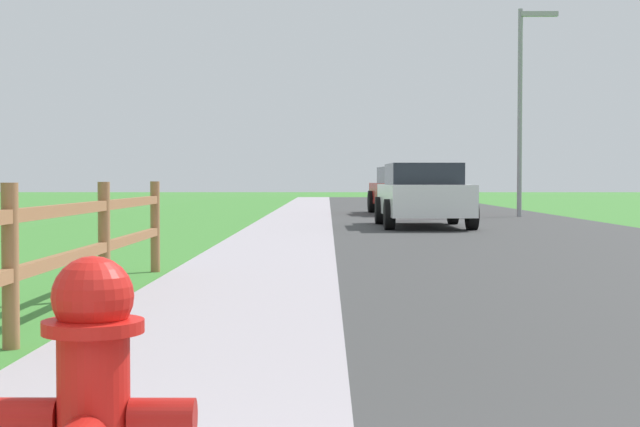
% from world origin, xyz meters
% --- Properties ---
extents(ground_plane, '(120.00, 120.00, 0.00)m').
position_xyz_m(ground_plane, '(0.00, 25.00, 0.00)').
color(ground_plane, '#3F8232').
extents(road_asphalt, '(7.00, 66.00, 0.01)m').
position_xyz_m(road_asphalt, '(3.50, 27.00, 0.00)').
color(road_asphalt, '#3A3A3A').
rests_on(road_asphalt, ground).
extents(curb_concrete, '(6.00, 66.00, 0.01)m').
position_xyz_m(curb_concrete, '(-3.00, 27.00, 0.00)').
color(curb_concrete, '#A39AA2').
rests_on(curb_concrete, ground).
extents(grass_verge, '(5.00, 66.00, 0.00)m').
position_xyz_m(grass_verge, '(-4.50, 27.00, 0.01)').
color(grass_verge, '#3F8232').
rests_on(grass_verge, ground).
extents(fire_hydrant, '(0.55, 0.46, 0.89)m').
position_xyz_m(fire_hydrant, '(-0.75, 1.55, 0.46)').
color(fire_hydrant, red).
rests_on(fire_hydrant, ground).
extents(rail_fence, '(0.11, 10.49, 1.08)m').
position_xyz_m(rail_fence, '(-2.16, 5.14, 0.63)').
color(rail_fence, '#93643E').
rests_on(rail_fence, ground).
extents(parked_suv_white, '(2.11, 4.50, 1.48)m').
position_xyz_m(parked_suv_white, '(2.12, 21.47, 0.77)').
color(parked_suv_white, white).
rests_on(parked_suv_white, ground).
extents(parked_car_red, '(2.18, 4.83, 1.51)m').
position_xyz_m(parked_car_red, '(2.34, 29.84, 0.77)').
color(parked_car_red, maroon).
rests_on(parked_car_red, ground).
extents(street_lamp, '(1.17, 0.20, 6.16)m').
position_xyz_m(street_lamp, '(5.71, 27.63, 3.68)').
color(street_lamp, gray).
rests_on(street_lamp, ground).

